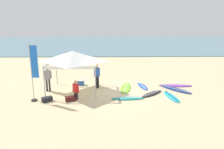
{
  "coord_description": "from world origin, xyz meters",
  "views": [
    {
      "loc": [
        -0.15,
        -13.62,
        4.68
      ],
      "look_at": [
        0.13,
        0.74,
        1.0
      ],
      "focal_mm": 33.51,
      "sensor_mm": 36.0,
      "label": 1
    }
  ],
  "objects_px": {
    "cooler_box": "(81,82)",
    "surfboard_navy": "(175,89)",
    "surfboard_teal": "(128,98)",
    "surfboard_black": "(152,94)",
    "canopy_tent": "(73,56)",
    "banner_flag": "(34,76)",
    "surfboard_purple": "(175,85)",
    "person_red": "(76,89)",
    "surfboard_lime": "(126,88)",
    "gear_bag_near_tent": "(47,99)",
    "person_blue": "(97,75)",
    "surfboard_blue": "(142,86)",
    "person_grey": "(48,77)",
    "gear_bag_by_pole": "(70,99)",
    "surfboard_cyan": "(171,97)"
  },
  "relations": [
    {
      "from": "person_grey",
      "to": "cooler_box",
      "type": "xyz_separation_m",
      "value": [
        2.05,
        1.37,
        -0.79
      ]
    },
    {
      "from": "surfboard_navy",
      "to": "surfboard_teal",
      "type": "height_order",
      "value": "same"
    },
    {
      "from": "surfboard_lime",
      "to": "banner_flag",
      "type": "bearing_deg",
      "value": -157.69
    },
    {
      "from": "surfboard_lime",
      "to": "person_red",
      "type": "height_order",
      "value": "person_red"
    },
    {
      "from": "person_blue",
      "to": "canopy_tent",
      "type": "bearing_deg",
      "value": -162.36
    },
    {
      "from": "surfboard_purple",
      "to": "person_red",
      "type": "relative_size",
      "value": 2.08
    },
    {
      "from": "surfboard_purple",
      "to": "person_red",
      "type": "bearing_deg",
      "value": -160.01
    },
    {
      "from": "person_blue",
      "to": "gear_bag_by_pole",
      "type": "relative_size",
      "value": 2.85
    },
    {
      "from": "surfboard_lime",
      "to": "cooler_box",
      "type": "height_order",
      "value": "cooler_box"
    },
    {
      "from": "gear_bag_near_tent",
      "to": "person_grey",
      "type": "bearing_deg",
      "value": 102.87
    },
    {
      "from": "surfboard_blue",
      "to": "person_grey",
      "type": "distance_m",
      "value": 6.76
    },
    {
      "from": "surfboard_teal",
      "to": "surfboard_black",
      "type": "relative_size",
      "value": 1.15
    },
    {
      "from": "surfboard_blue",
      "to": "person_grey",
      "type": "xyz_separation_m",
      "value": [
        -6.64,
        -0.89,
        0.95
      ]
    },
    {
      "from": "surfboard_cyan",
      "to": "person_grey",
      "type": "xyz_separation_m",
      "value": [
        -8.11,
        1.36,
        0.95
      ]
    },
    {
      "from": "surfboard_lime",
      "to": "surfboard_cyan",
      "type": "bearing_deg",
      "value": -34.0
    },
    {
      "from": "canopy_tent",
      "to": "banner_flag",
      "type": "bearing_deg",
      "value": -136.45
    },
    {
      "from": "surfboard_teal",
      "to": "canopy_tent",
      "type": "bearing_deg",
      "value": 154.26
    },
    {
      "from": "surfboard_black",
      "to": "surfboard_cyan",
      "type": "height_order",
      "value": "same"
    },
    {
      "from": "surfboard_blue",
      "to": "banner_flag",
      "type": "height_order",
      "value": "banner_flag"
    },
    {
      "from": "gear_bag_by_pole",
      "to": "surfboard_blue",
      "type": "bearing_deg",
      "value": 29.77
    },
    {
      "from": "surfboard_blue",
      "to": "gear_bag_near_tent",
      "type": "xyz_separation_m",
      "value": [
        -6.2,
        -2.82,
        0.1
      ]
    },
    {
      "from": "surfboard_navy",
      "to": "person_red",
      "type": "distance_m",
      "value": 6.94
    },
    {
      "from": "surfboard_navy",
      "to": "surfboard_black",
      "type": "bearing_deg",
      "value": -153.51
    },
    {
      "from": "person_grey",
      "to": "gear_bag_by_pole",
      "type": "bearing_deg",
      "value": -45.5
    },
    {
      "from": "canopy_tent",
      "to": "gear_bag_near_tent",
      "type": "xyz_separation_m",
      "value": [
        -1.33,
        -2.04,
        -2.25
      ]
    },
    {
      "from": "canopy_tent",
      "to": "banner_flag",
      "type": "distance_m",
      "value": 2.91
    },
    {
      "from": "surfboard_black",
      "to": "person_blue",
      "type": "height_order",
      "value": "person_blue"
    },
    {
      "from": "surfboard_lime",
      "to": "gear_bag_near_tent",
      "type": "relative_size",
      "value": 4.42
    },
    {
      "from": "canopy_tent",
      "to": "surfboard_black",
      "type": "relative_size",
      "value": 1.8
    },
    {
      "from": "person_blue",
      "to": "gear_bag_near_tent",
      "type": "distance_m",
      "value": 3.94
    },
    {
      "from": "person_grey",
      "to": "gear_bag_by_pole",
      "type": "xyz_separation_m",
      "value": [
        1.83,
        -1.86,
        -0.85
      ]
    },
    {
      "from": "canopy_tent",
      "to": "person_red",
      "type": "relative_size",
      "value": 2.7
    },
    {
      "from": "canopy_tent",
      "to": "gear_bag_by_pole",
      "type": "bearing_deg",
      "value": -88.33
    },
    {
      "from": "surfboard_purple",
      "to": "person_blue",
      "type": "height_order",
      "value": "person_blue"
    },
    {
      "from": "gear_bag_by_pole",
      "to": "surfboard_lime",
      "type": "bearing_deg",
      "value": 33.69
    },
    {
      "from": "surfboard_lime",
      "to": "surfboard_teal",
      "type": "bearing_deg",
      "value": -90.96
    },
    {
      "from": "surfboard_cyan",
      "to": "surfboard_lime",
      "type": "height_order",
      "value": "same"
    },
    {
      "from": "surfboard_teal",
      "to": "surfboard_black",
      "type": "xyz_separation_m",
      "value": [
        1.69,
        0.82,
        0.0
      ]
    },
    {
      "from": "person_blue",
      "to": "person_grey",
      "type": "relative_size",
      "value": 1.0
    },
    {
      "from": "surfboard_blue",
      "to": "person_blue",
      "type": "xyz_separation_m",
      "value": [
        -3.31,
        -0.28,
        0.95
      ]
    },
    {
      "from": "cooler_box",
      "to": "surfboard_navy",
      "type": "bearing_deg",
      "value": -10.32
    },
    {
      "from": "canopy_tent",
      "to": "gear_bag_near_tent",
      "type": "bearing_deg",
      "value": -123.01
    },
    {
      "from": "canopy_tent",
      "to": "cooler_box",
      "type": "xyz_separation_m",
      "value": [
        0.28,
        1.25,
        -2.19
      ]
    },
    {
      "from": "surfboard_blue",
      "to": "gear_bag_by_pole",
      "type": "relative_size",
      "value": 3.11
    },
    {
      "from": "surfboard_teal",
      "to": "person_grey",
      "type": "xyz_separation_m",
      "value": [
        -5.33,
        1.6,
        0.95
      ]
    },
    {
      "from": "cooler_box",
      "to": "gear_bag_near_tent",
      "type": "bearing_deg",
      "value": -116.09
    },
    {
      "from": "surfboard_teal",
      "to": "surfboard_black",
      "type": "distance_m",
      "value": 1.87
    },
    {
      "from": "surfboard_purple",
      "to": "surfboard_navy",
      "type": "bearing_deg",
      "value": -107.11
    },
    {
      "from": "person_blue",
      "to": "banner_flag",
      "type": "xyz_separation_m",
      "value": [
        -3.58,
        -2.42,
        0.59
      ]
    },
    {
      "from": "surfboard_blue",
      "to": "gear_bag_near_tent",
      "type": "relative_size",
      "value": 3.11
    }
  ]
}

